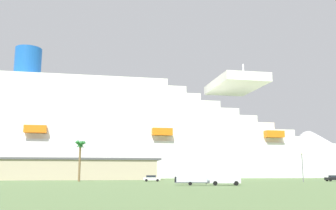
% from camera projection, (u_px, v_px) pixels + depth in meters
% --- Properties ---
extents(ground_plane, '(600.00, 600.00, 0.00)m').
position_uv_depth(ground_plane, '(163.00, 180.00, 120.16)').
color(ground_plane, '#567042').
extents(cruise_ship, '(244.88, 53.94, 59.56)m').
position_uv_depth(cruise_ship, '(96.00, 138.00, 159.76)').
color(cruise_ship, white).
rests_on(cruise_ship, ground_plane).
extents(terminal_building, '(71.41, 25.13, 6.69)m').
position_uv_depth(terminal_building, '(48.00, 169.00, 120.38)').
color(terminal_building, '#B7A88C').
rests_on(terminal_building, ground_plane).
extents(pickup_truck, '(5.86, 3.04, 2.20)m').
position_uv_depth(pickup_truck, '(226.00, 180.00, 68.93)').
color(pickup_truck, silver).
rests_on(pickup_truck, ground_plane).
extents(small_boat_on_trailer, '(7.71, 2.87, 2.15)m').
position_uv_depth(small_boat_on_trailer, '(195.00, 180.00, 69.38)').
color(small_boat_on_trailer, '#595960').
rests_on(small_boat_on_trailer, ground_plane).
extents(palm_tree, '(2.93, 3.06, 10.55)m').
position_uv_depth(palm_tree, '(80.00, 148.00, 98.88)').
color(palm_tree, brown).
rests_on(palm_tree, ground_plane).
extents(street_lamp, '(0.56, 0.56, 7.11)m').
position_uv_depth(street_lamp, '(302.00, 162.00, 90.96)').
color(street_lamp, slate).
rests_on(street_lamp, ground_plane).
extents(parked_car_white_van, '(4.37, 2.00, 1.58)m').
position_uv_depth(parked_car_white_van, '(152.00, 178.00, 97.94)').
color(parked_car_white_van, white).
rests_on(parked_car_white_van, ground_plane).
extents(parked_car_black_coupe, '(4.42, 2.07, 1.58)m').
position_uv_depth(parked_car_black_coupe, '(334.00, 178.00, 99.96)').
color(parked_car_black_coupe, black).
rests_on(parked_car_black_coupe, ground_plane).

